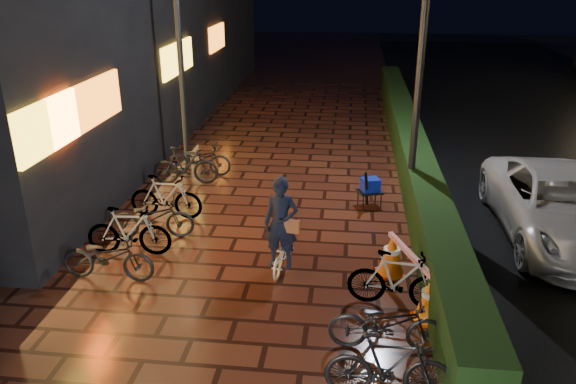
# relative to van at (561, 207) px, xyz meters

# --- Properties ---
(ground) EXTENTS (80.00, 80.00, 0.00)m
(ground) POSITION_rel_van_xyz_m (-5.89, -3.51, -0.69)
(ground) COLOR #381911
(ground) RESTS_ON ground
(hedge) EXTENTS (0.70, 20.00, 1.00)m
(hedge) POSITION_rel_van_xyz_m (-2.59, 4.49, -0.19)
(hedge) COLOR black
(hedge) RESTS_ON ground
(van) EXTENTS (2.30, 4.95, 1.37)m
(van) POSITION_rel_van_xyz_m (0.00, 0.00, 0.00)
(van) COLOR #B7B8BC
(van) RESTS_ON ground
(lamp_post_hedge) EXTENTS (0.54, 0.29, 5.76)m
(lamp_post_hedge) POSITION_rel_van_xyz_m (-2.86, 1.10, 2.47)
(lamp_post_hedge) COLOR black
(lamp_post_hedge) RESTS_ON ground
(lamp_post_sf) EXTENTS (0.56, 0.18, 5.80)m
(lamp_post_sf) POSITION_rel_van_xyz_m (-8.65, 3.54, 2.50)
(lamp_post_sf) COLOR black
(lamp_post_sf) RESTS_ON ground
(cyclist) EXTENTS (0.67, 1.30, 1.79)m
(cyclist) POSITION_rel_van_xyz_m (-5.36, -1.89, -0.03)
(cyclist) COLOR silver
(cyclist) RESTS_ON ground
(traffic_barrier) EXTENTS (1.07, 1.90, 0.78)m
(traffic_barrier) POSITION_rel_van_xyz_m (-3.15, -2.47, -0.30)
(traffic_barrier) COLOR orange
(traffic_barrier) RESTS_ON ground
(cart_assembly) EXTENTS (0.65, 0.69, 1.00)m
(cart_assembly) POSITION_rel_van_xyz_m (-3.74, 1.13, -0.18)
(cart_assembly) COLOR black
(cart_assembly) RESTS_ON ground
(parked_bikes_storefront) EXTENTS (1.93, 5.96, 0.97)m
(parked_bikes_storefront) POSITION_rel_van_xyz_m (-8.21, -0.03, -0.23)
(parked_bikes_storefront) COLOR black
(parked_bikes_storefront) RESTS_ON ground
(parked_bikes_hedge) EXTENTS (1.89, 2.68, 0.97)m
(parked_bikes_hedge) POSITION_rel_van_xyz_m (-3.54, -3.92, -0.22)
(parked_bikes_hedge) COLOR black
(parked_bikes_hedge) RESTS_ON ground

